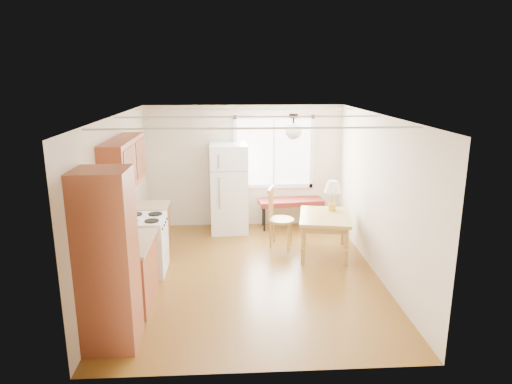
{
  "coord_description": "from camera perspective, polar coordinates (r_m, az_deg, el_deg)",
  "views": [
    {
      "loc": [
        -0.31,
        -6.72,
        3.08
      ],
      "look_at": [
        0.13,
        0.76,
        1.15
      ],
      "focal_mm": 32.0,
      "sensor_mm": 36.0,
      "label": 1
    }
  ],
  "objects": [
    {
      "name": "coffee_maker",
      "position": [
        6.0,
        -16.85,
        -6.0
      ],
      "size": [
        0.23,
        0.28,
        0.4
      ],
      "rotation": [
        0.0,
        0.0,
        0.11
      ],
      "color": "black",
      "rests_on": "kitchen_run"
    },
    {
      "name": "kettle",
      "position": [
        6.47,
        -16.36,
        -5.09
      ],
      "size": [
        0.1,
        0.1,
        0.2
      ],
      "color": "#B7210D",
      "rests_on": "kitchen_run"
    },
    {
      "name": "bench",
      "position": [
        9.38,
        4.35,
        -1.31
      ],
      "size": [
        1.36,
        0.62,
        0.61
      ],
      "rotation": [
        0.0,
        0.0,
        0.11
      ],
      "color": "maroon",
      "rests_on": "ground"
    },
    {
      "name": "dining_table",
      "position": [
        8.07,
        8.56,
        -3.59
      ],
      "size": [
        1.04,
        1.27,
        0.71
      ],
      "rotation": [
        0.0,
        0.0,
        -0.18
      ],
      "color": "olive",
      "rests_on": "ground"
    },
    {
      "name": "pendant_light",
      "position": [
        7.24,
        4.69,
        7.7
      ],
      "size": [
        0.26,
        0.26,
        0.4
      ],
      "color": "black",
      "rests_on": "room_shell"
    },
    {
      "name": "kitchen_run",
      "position": [
        6.63,
        -15.49,
        -5.84
      ],
      "size": [
        0.65,
        3.4,
        2.2
      ],
      "color": "brown",
      "rests_on": "ground"
    },
    {
      "name": "refrigerator",
      "position": [
        9.11,
        -3.43,
        0.47
      ],
      "size": [
        0.76,
        0.77,
        1.77
      ],
      "rotation": [
        0.0,
        0.0,
        0.04
      ],
      "color": "white",
      "rests_on": "ground"
    },
    {
      "name": "chair",
      "position": [
        8.38,
        2.48,
        -2.59
      ],
      "size": [
        0.52,
        0.51,
        1.09
      ],
      "rotation": [
        0.0,
        0.0,
        -0.29
      ],
      "color": "olive",
      "rests_on": "ground"
    },
    {
      "name": "window_unit",
      "position": [
        9.36,
        2.23,
        5.02
      ],
      "size": [
        1.64,
        0.05,
        1.51
      ],
      "color": "white",
      "rests_on": "room_shell"
    },
    {
      "name": "room_shell",
      "position": [
        6.97,
        -0.73,
        -0.78
      ],
      "size": [
        4.6,
        5.6,
        2.62
      ],
      "color": "#583612",
      "rests_on": "ground"
    },
    {
      "name": "table_lamp",
      "position": [
        8.25,
        9.57,
        0.38
      ],
      "size": [
        0.32,
        0.32,
        0.55
      ],
      "rotation": [
        0.0,
        0.0,
        -0.23
      ],
      "color": "gold",
      "rests_on": "dining_table"
    }
  ]
}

